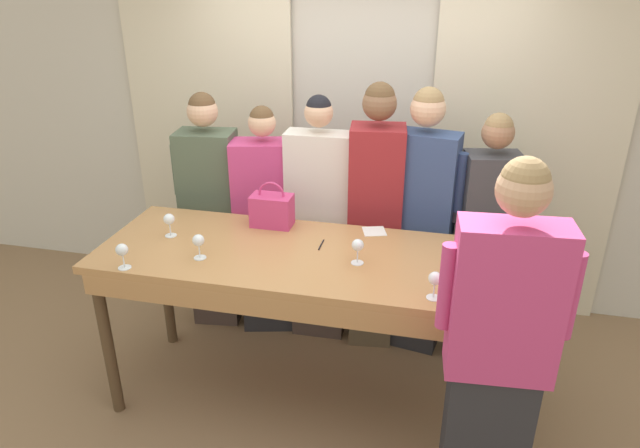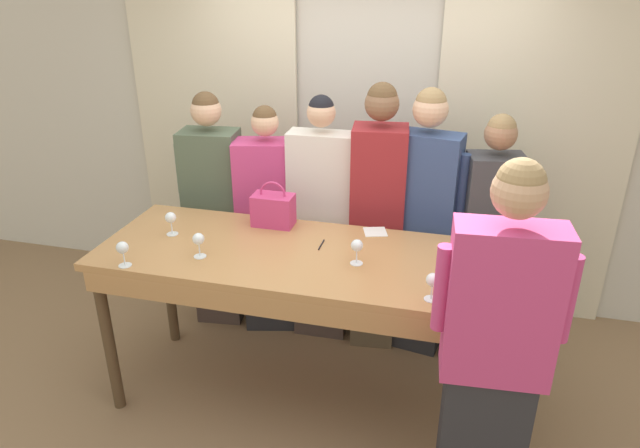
% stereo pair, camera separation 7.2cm
% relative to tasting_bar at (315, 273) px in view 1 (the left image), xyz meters
% --- Properties ---
extents(ground_plane, '(18.00, 18.00, 0.00)m').
position_rel_tasting_bar_xyz_m(ground_plane, '(0.00, 0.03, -0.94)').
color(ground_plane, '#846647').
extents(wall_back, '(12.00, 0.06, 2.80)m').
position_rel_tasting_bar_xyz_m(wall_back, '(0.00, 1.52, 0.46)').
color(wall_back, beige).
rests_on(wall_back, ground_plane).
extents(curtain_panel_left, '(1.37, 0.03, 2.69)m').
position_rel_tasting_bar_xyz_m(curtain_panel_left, '(-1.21, 1.45, 0.41)').
color(curtain_panel_left, beige).
rests_on(curtain_panel_left, ground_plane).
extents(curtain_panel_right, '(1.37, 0.03, 2.69)m').
position_rel_tasting_bar_xyz_m(curtain_panel_right, '(1.21, 1.45, 0.41)').
color(curtain_panel_right, beige).
rests_on(curtain_panel_right, ground_plane).
extents(tasting_bar, '(2.53, 0.89, 1.04)m').
position_rel_tasting_bar_xyz_m(tasting_bar, '(0.00, 0.00, 0.00)').
color(tasting_bar, '#B27F4C').
rests_on(tasting_bar, ground_plane).
extents(wine_bottle, '(0.07, 0.07, 0.33)m').
position_rel_tasting_bar_xyz_m(wine_bottle, '(1.04, 0.01, 0.23)').
color(wine_bottle, black).
rests_on(wine_bottle, tasting_bar).
extents(handbag, '(0.26, 0.15, 0.29)m').
position_rel_tasting_bar_xyz_m(handbag, '(-0.36, 0.36, 0.21)').
color(handbag, '#C63870').
rests_on(handbag, tasting_bar).
extents(wine_glass_front_left, '(0.07, 0.07, 0.14)m').
position_rel_tasting_bar_xyz_m(wine_glass_front_left, '(0.90, 0.14, 0.21)').
color(wine_glass_front_left, white).
rests_on(wine_glass_front_left, tasting_bar).
extents(wine_glass_front_mid, '(0.07, 0.07, 0.14)m').
position_rel_tasting_bar_xyz_m(wine_glass_front_mid, '(-0.92, 0.07, 0.21)').
color(wine_glass_front_mid, white).
rests_on(wine_glass_front_mid, tasting_bar).
extents(wine_glass_front_right, '(0.07, 0.07, 0.14)m').
position_rel_tasting_bar_xyz_m(wine_glass_front_right, '(0.67, -0.30, 0.21)').
color(wine_glass_front_right, white).
rests_on(wine_glass_front_right, tasting_bar).
extents(wine_glass_center_left, '(0.07, 0.07, 0.14)m').
position_rel_tasting_bar_xyz_m(wine_glass_center_left, '(-0.63, -0.16, 0.21)').
color(wine_glass_center_left, white).
rests_on(wine_glass_center_left, tasting_bar).
extents(wine_glass_center_mid, '(0.07, 0.07, 0.14)m').
position_rel_tasting_bar_xyz_m(wine_glass_center_mid, '(-0.98, -0.36, 0.21)').
color(wine_glass_center_mid, white).
rests_on(wine_glass_center_mid, tasting_bar).
extents(wine_glass_center_right, '(0.07, 0.07, 0.14)m').
position_rel_tasting_bar_xyz_m(wine_glass_center_right, '(0.24, -0.02, 0.21)').
color(wine_glass_center_right, white).
rests_on(wine_glass_center_right, tasting_bar).
extents(napkin, '(0.17, 0.17, 0.00)m').
position_rel_tasting_bar_xyz_m(napkin, '(0.28, 0.41, 0.11)').
color(napkin, white).
rests_on(napkin, tasting_bar).
extents(pen, '(0.01, 0.13, 0.01)m').
position_rel_tasting_bar_xyz_m(pen, '(0.00, 0.15, 0.11)').
color(pen, black).
rests_on(pen, tasting_bar).
extents(guest_olive_jacket, '(0.52, 0.31, 1.77)m').
position_rel_tasting_bar_xyz_m(guest_olive_jacket, '(-0.96, 0.76, -0.03)').
color(guest_olive_jacket, '#473833').
rests_on(guest_olive_jacket, ground_plane).
extents(guest_pink_top, '(0.56, 0.35, 1.70)m').
position_rel_tasting_bar_xyz_m(guest_pink_top, '(-0.55, 0.76, -0.08)').
color(guest_pink_top, '#28282D').
rests_on(guest_pink_top, ground_plane).
extents(guest_cream_sweater, '(0.55, 0.21, 1.79)m').
position_rel_tasting_bar_xyz_m(guest_cream_sweater, '(-0.16, 0.76, -0.02)').
color(guest_cream_sweater, '#473833').
rests_on(guest_cream_sweater, ground_plane).
extents(guest_striped_shirt, '(0.47, 0.32, 1.89)m').
position_rel_tasting_bar_xyz_m(guest_striped_shirt, '(0.23, 0.76, 0.04)').
color(guest_striped_shirt, brown).
rests_on(guest_striped_shirt, ground_plane).
extents(guest_navy_coat, '(0.55, 0.29, 1.87)m').
position_rel_tasting_bar_xyz_m(guest_navy_coat, '(0.53, 0.76, 0.04)').
color(guest_navy_coat, '#28282D').
rests_on(guest_navy_coat, ground_plane).
extents(guest_beige_cap, '(0.46, 0.31, 1.74)m').
position_rel_tasting_bar_xyz_m(guest_beige_cap, '(0.96, 0.76, -0.04)').
color(guest_beige_cap, '#28282D').
rests_on(guest_beige_cap, ground_plane).
extents(host_pouring, '(0.57, 0.24, 1.89)m').
position_rel_tasting_bar_xyz_m(host_pouring, '(0.97, -0.61, 0.05)').
color(host_pouring, '#28282D').
rests_on(host_pouring, ground_plane).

